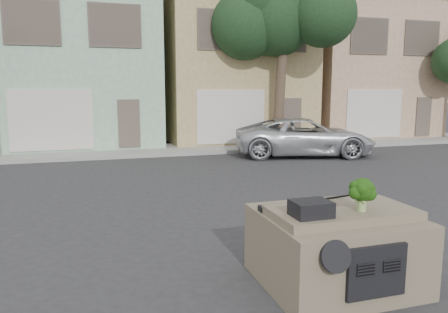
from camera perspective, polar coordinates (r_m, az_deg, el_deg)
name	(u,v)px	position (r m, az deg, el deg)	size (l,w,h in m)	color
ground_plane	(255,221)	(9.09, 4.07, -8.44)	(120.00, 120.00, 0.00)	#303033
sidewalk	(166,150)	(19.02, -7.57, 0.89)	(40.00, 3.00, 0.15)	gray
townhouse_mint	(78,66)	(22.59, -18.53, 11.18)	(7.20, 8.20, 7.55)	#9BC5A4
townhouse_tan	(226,68)	(23.71, 0.28, 11.50)	(7.20, 8.20, 7.55)	tan
townhouse_beige	(348,70)	(26.95, 15.94, 10.85)	(7.20, 8.20, 7.55)	tan
silver_pickup	(304,156)	(17.97, 10.37, 0.11)	(2.54, 5.51, 1.53)	silver
tree_near	(281,52)	(19.72, 7.41, 13.33)	(4.40, 4.00, 8.50)	#1A361B
car_dashboard	(335,245)	(6.36, 14.25, -11.10)	(2.00, 1.80, 1.12)	#726550
instrument_hump	(311,209)	(5.59, 11.29, -6.69)	(0.48, 0.38, 0.20)	black
wiper_arm	(339,197)	(6.65, 14.78, -5.11)	(0.70, 0.03, 0.02)	black
broccoli	(362,194)	(5.96, 17.60, -4.73)	(0.37, 0.37, 0.45)	#16370B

